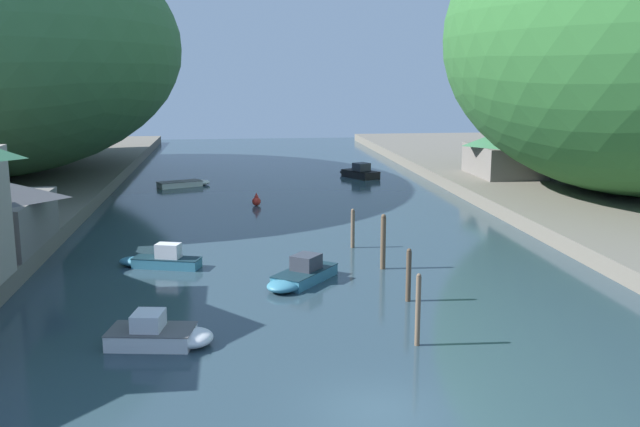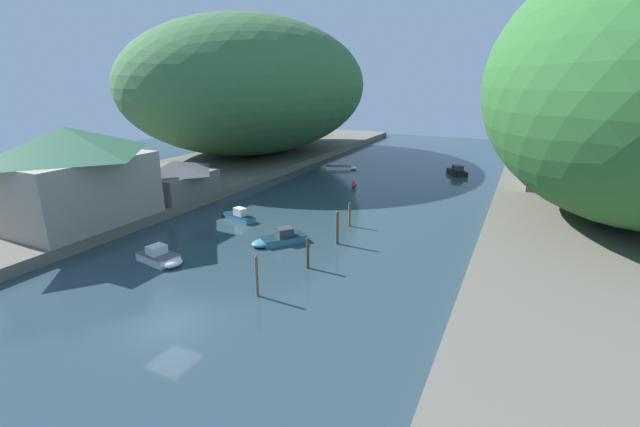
{
  "view_description": "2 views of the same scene",
  "coord_description": "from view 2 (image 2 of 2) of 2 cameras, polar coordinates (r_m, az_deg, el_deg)",
  "views": [
    {
      "loc": [
        -4.36,
        -20.29,
        10.44
      ],
      "look_at": [
        0.5,
        18.62,
        2.67
      ],
      "focal_mm": 40.0,
      "sensor_mm": 36.0,
      "label": 1
    },
    {
      "loc": [
        17.53,
        -15.95,
        13.85
      ],
      "look_at": [
        1.58,
        17.06,
        2.29
      ],
      "focal_mm": 24.0,
      "sensor_mm": 36.0,
      "label": 2
    }
  ],
  "objects": [
    {
      "name": "water_surface",
      "position": [
        51.1,
        4.73,
        1.71
      ],
      "size": [
        130.0,
        130.0,
        0.0
      ],
      "primitive_type": "plane",
      "color": "#283D47",
      "rests_on": "ground"
    },
    {
      "name": "left_bank",
      "position": [
        64.62,
        -17.26,
        4.79
      ],
      "size": [
        22.0,
        120.0,
        1.01
      ],
      "color": "#666056",
      "rests_on": "ground"
    },
    {
      "name": "right_bank",
      "position": [
        48.58,
        34.53,
        -1.63
      ],
      "size": [
        22.0,
        120.0,
        1.01
      ],
      "color": "#666056",
      "rests_on": "ground"
    },
    {
      "name": "hillside_left",
      "position": [
        79.06,
        -8.86,
        16.44
      ],
      "size": [
        36.44,
        51.01,
        23.32
      ],
      "color": "#3D6B3D",
      "rests_on": "left_bank"
    },
    {
      "name": "waterfront_building",
      "position": [
        45.47,
        -30.29,
        4.62
      ],
      "size": [
        10.67,
        12.96,
        8.84
      ],
      "color": "gray",
      "rests_on": "left_bank"
    },
    {
      "name": "boathouse_shed",
      "position": [
        51.76,
        -18.92,
        4.52
      ],
      "size": [
        7.42,
        8.76,
        3.97
      ],
      "color": "slate",
      "rests_on": "left_bank"
    },
    {
      "name": "right_bank_cottage",
      "position": [
        60.1,
        28.63,
        5.18
      ],
      "size": [
        5.9,
        8.61,
        4.3
      ],
      "color": "slate",
      "rests_on": "right_bank"
    },
    {
      "name": "boat_moored_right",
      "position": [
        37.81,
        -5.58,
        -3.4
      ],
      "size": [
        4.27,
        4.91,
        1.35
      ],
      "rotation": [
        0.0,
        0.0,
        2.5
      ],
      "color": "teal",
      "rests_on": "water_surface"
    },
    {
      "name": "boat_small_dinghy",
      "position": [
        36.03,
        -20.4,
        -5.55
      ],
      "size": [
        4.3,
        2.47,
        1.33
      ],
      "rotation": [
        0.0,
        0.0,
        4.55
      ],
      "color": "white",
      "rests_on": "water_surface"
    },
    {
      "name": "boat_open_rowboat",
      "position": [
        69.06,
        3.01,
        6.12
      ],
      "size": [
        5.17,
        3.45,
        0.53
      ],
      "rotation": [
        0.0,
        0.0,
        5.13
      ],
      "color": "silver",
      "rests_on": "water_surface"
    },
    {
      "name": "boat_yellow_tender",
      "position": [
        44.84,
        -10.99,
        -0.28
      ],
      "size": [
        4.72,
        2.43,
        1.35
      ],
      "rotation": [
        0.0,
        0.0,
        1.27
      ],
      "color": "teal",
      "rests_on": "water_surface"
    },
    {
      "name": "boat_mid_channel",
      "position": [
        68.52,
        17.68,
        5.4
      ],
      "size": [
        4.02,
        5.26,
        1.48
      ],
      "rotation": [
        0.0,
        0.0,
        0.49
      ],
      "color": "black",
      "rests_on": "water_surface"
    },
    {
      "name": "mooring_post_nearest",
      "position": [
        28.73,
        -8.44,
        -8.26
      ],
      "size": [
        0.2,
        0.2,
        2.91
      ],
      "color": "brown",
      "rests_on": "water_surface"
    },
    {
      "name": "mooring_post_second",
      "position": [
        32.55,
        -1.65,
        -5.25
      ],
      "size": [
        0.24,
        0.24,
        2.52
      ],
      "color": "#4C3D2D",
      "rests_on": "water_surface"
    },
    {
      "name": "mooring_post_middle",
      "position": [
        37.18,
        2.31,
        -1.88
      ],
      "size": [
        0.28,
        0.28,
        3.03
      ],
      "color": "brown",
      "rests_on": "water_surface"
    },
    {
      "name": "mooring_post_fourth",
      "position": [
        41.86,
        3.95,
        -0.12
      ],
      "size": [
        0.24,
        0.24,
        2.41
      ],
      "color": "brown",
      "rests_on": "water_surface"
    },
    {
      "name": "channel_buoy_near",
      "position": [
        57.1,
        4.55,
        3.82
      ],
      "size": [
        0.7,
        0.7,
        1.05
      ],
      "color": "red",
      "rests_on": "water_surface"
    },
    {
      "name": "person_on_quay",
      "position": [
        42.84,
        -27.53,
        -0.62
      ],
      "size": [
        0.3,
        0.42,
        1.69
      ],
      "rotation": [
        0.0,
        0.0,
        1.8
      ],
      "color": "#282D3D",
      "rests_on": "left_bank"
    }
  ]
}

